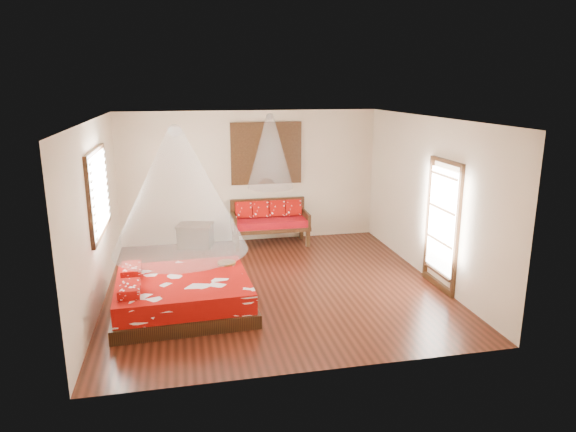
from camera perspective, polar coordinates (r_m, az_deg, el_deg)
The scene contains 10 objects.
room at distance 8.39m, azimuth -1.69°, elevation 1.16°, with size 5.54×5.54×2.84m.
bed at distance 7.98m, azimuth -11.65°, elevation -8.53°, with size 2.12×1.93×0.64m.
daybed at distance 10.93m, azimuth -2.05°, elevation -0.45°, with size 1.62×0.72×0.94m.
storage_chest at distance 10.93m, azimuth -10.25°, elevation -2.14°, with size 0.83×0.70×0.49m.
shutter_panel at distance 10.99m, azimuth -2.42°, elevation 6.97°, with size 1.52×0.06×1.32m.
window_left at distance 8.49m, azimuth -20.27°, elevation 2.50°, with size 0.10×1.74×1.34m.
glazed_door at distance 8.81m, azimuth 16.72°, elevation -1.03°, with size 0.08×1.02×2.16m.
wine_tray at distance 8.40m, azimuth -6.84°, elevation -4.87°, with size 0.29×0.29×0.23m.
mosquito_net_main at distance 7.51m, azimuth -12.13°, elevation 2.79°, with size 1.97×1.97×1.80m, color white.
mosquito_net_daybed at distance 10.52m, azimuth -2.00°, elevation 7.19°, with size 0.95×0.95×1.50m, color white.
Camera 1 is at (-1.44, -8.04, 3.32)m, focal length 32.00 mm.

